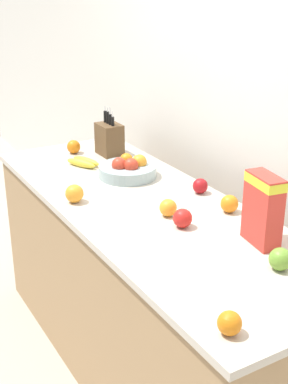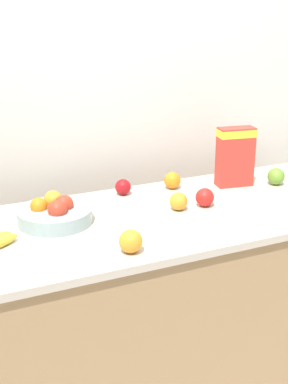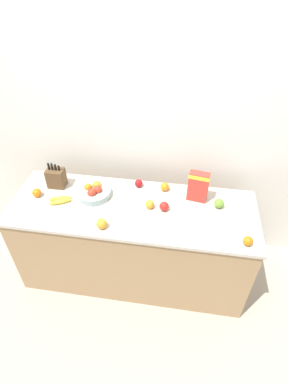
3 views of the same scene
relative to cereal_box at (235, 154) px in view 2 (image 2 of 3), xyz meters
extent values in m
cube|color=silver|center=(-0.54, 0.40, 0.24)|extent=(9.00, 0.06, 2.60)
cube|color=tan|center=(-0.54, -0.19, -0.62)|extent=(2.07, 0.72, 0.88)
cube|color=beige|center=(-0.54, -0.19, -0.17)|extent=(2.10, 0.75, 0.03)
cube|color=red|center=(0.00, 0.00, -0.01)|extent=(0.18, 0.10, 0.28)
cube|color=yellow|center=(0.00, 0.00, 0.10)|extent=(0.18, 0.11, 0.04)
cylinder|color=#99B2B7|center=(-0.89, -0.09, -0.12)|extent=(0.29, 0.29, 0.06)
sphere|color=red|center=(-0.86, -0.09, -0.08)|extent=(0.08, 0.08, 0.08)
sphere|color=orange|center=(-0.88, -0.03, -0.08)|extent=(0.08, 0.08, 0.08)
sphere|color=orange|center=(-0.95, -0.07, -0.08)|extent=(0.07, 0.07, 0.07)
sphere|color=red|center=(-0.90, -0.14, -0.08)|extent=(0.08, 0.08, 0.08)
sphere|color=red|center=(-0.27, -0.18, -0.11)|extent=(0.08, 0.08, 0.08)
sphere|color=#6B9E33|center=(0.19, -0.08, -0.11)|extent=(0.08, 0.08, 0.08)
sphere|color=#A31419|center=(-0.53, 0.10, -0.12)|extent=(0.07, 0.07, 0.07)
sphere|color=orange|center=(-0.29, 0.08, -0.11)|extent=(0.08, 0.08, 0.08)
sphere|color=orange|center=(-0.73, -0.46, -0.11)|extent=(0.08, 0.08, 0.08)
sphere|color=orange|center=(-0.39, -0.17, -0.11)|extent=(0.08, 0.08, 0.08)
camera|label=1|loc=(1.36, -1.31, 0.81)|focal=50.00mm
camera|label=2|loc=(-1.38, -2.01, 0.68)|focal=50.00mm
camera|label=3|loc=(-0.15, -2.01, 1.57)|focal=28.00mm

